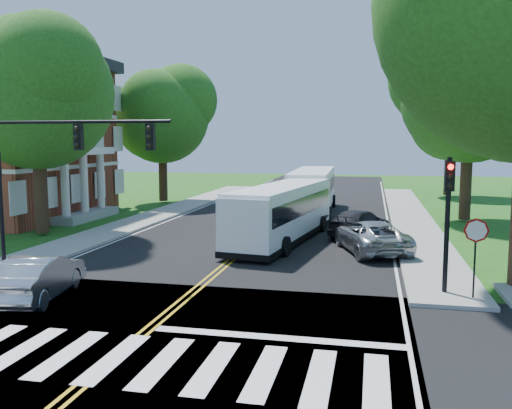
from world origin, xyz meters
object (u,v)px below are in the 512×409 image
(signal_nw, at_px, (52,159))
(hatchback, at_px, (39,277))
(signal_ne, at_px, (448,207))
(suv, at_px, (372,236))
(bus_lead, at_px, (282,212))
(bus_follow, at_px, (313,191))
(dark_sedan, at_px, (359,223))

(signal_nw, bearing_deg, hatchback, -67.14)
(signal_ne, xyz_separation_m, hatchback, (-12.80, -2.98, -2.24))
(signal_ne, distance_m, suv, 7.45)
(hatchback, bearing_deg, signal_ne, -176.51)
(signal_ne, relative_size, hatchback, 1.02)
(bus_lead, relative_size, bus_follow, 0.95)
(dark_sedan, bearing_deg, hatchback, 76.12)
(signal_nw, distance_m, bus_follow, 21.01)
(bus_lead, height_order, suv, bus_lead)
(dark_sedan, bearing_deg, bus_follow, -46.82)
(bus_follow, relative_size, hatchback, 2.74)
(bus_follow, height_order, hatchback, bus_follow)
(dark_sedan, bearing_deg, signal_ne, 127.22)
(signal_nw, height_order, bus_follow, signal_nw)
(bus_lead, relative_size, dark_sedan, 2.31)
(signal_nw, height_order, hatchback, signal_nw)
(signal_nw, xyz_separation_m, signal_ne, (14.06, 0.01, -1.41))
(signal_nw, bearing_deg, suv, 29.89)
(dark_sedan, bearing_deg, bus_lead, 52.86)
(bus_lead, relative_size, hatchback, 2.60)
(bus_follow, height_order, dark_sedan, bus_follow)
(hatchback, bearing_deg, dark_sedan, -134.98)
(bus_follow, xyz_separation_m, hatchback, (-6.35, -22.35, -0.89))
(bus_lead, bearing_deg, suv, 166.19)
(signal_ne, relative_size, bus_lead, 0.39)
(bus_follow, bearing_deg, signal_nw, 66.80)
(bus_lead, bearing_deg, dark_sedan, -140.31)
(hatchback, distance_m, dark_sedan, 16.87)
(hatchback, bearing_deg, bus_lead, -127.30)
(hatchback, xyz_separation_m, suv, (10.43, 9.68, 0.02))
(signal_ne, bearing_deg, dark_sedan, 105.72)
(signal_ne, distance_m, bus_follow, 20.47)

